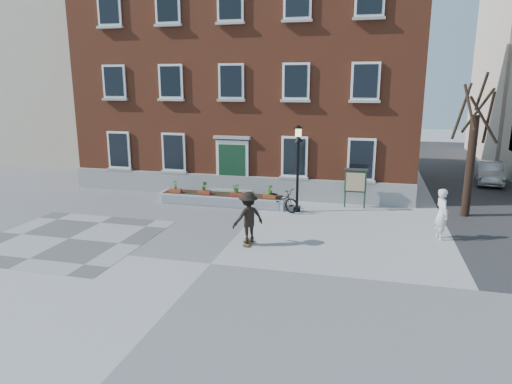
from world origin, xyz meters
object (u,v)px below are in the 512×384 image
(skateboarder, at_px, (248,217))
(parked_car, at_px, (489,173))
(bicycle, at_px, (280,199))
(bystander, at_px, (442,214))
(lamp_post, at_px, (298,156))
(notice_board, at_px, (355,181))

(skateboarder, bearing_deg, parked_car, 51.20)
(bicycle, xyz_separation_m, bystander, (6.61, -2.36, 0.43))
(bicycle, distance_m, bystander, 7.04)
(parked_car, bearing_deg, lamp_post, -130.54)
(parked_car, xyz_separation_m, notice_board, (-7.39, -7.49, 0.63))
(bicycle, distance_m, skateboarder, 4.74)
(bicycle, xyz_separation_m, lamp_post, (0.80, 0.06, 2.00))
(bicycle, bearing_deg, parked_car, -26.05)
(bystander, distance_m, lamp_post, 6.50)
(bicycle, bearing_deg, bystander, -85.31)
(parked_car, distance_m, notice_board, 10.54)
(parked_car, relative_size, notice_board, 2.06)
(bicycle, relative_size, skateboarder, 1.05)
(lamp_post, xyz_separation_m, skateboarder, (-1.00, -4.77, -1.53))
(notice_board, relative_size, skateboarder, 0.96)
(parked_car, height_order, bystander, bystander)
(parked_car, xyz_separation_m, lamp_post, (-9.90, -8.79, 1.90))
(bicycle, height_order, parked_car, parked_car)
(notice_board, xyz_separation_m, skateboarder, (-3.52, -6.07, -0.25))
(bicycle, relative_size, bystander, 1.06)
(notice_board, bearing_deg, bicycle, -157.67)
(parked_car, bearing_deg, bystander, -102.16)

